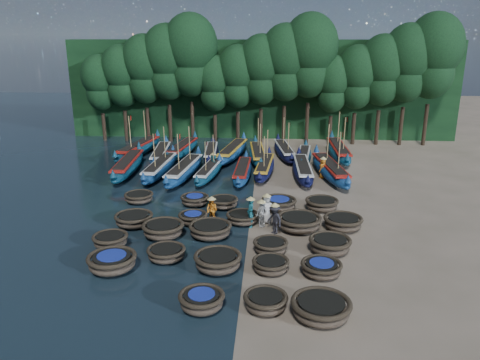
# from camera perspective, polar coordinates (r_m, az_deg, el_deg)

# --- Properties ---
(ground) EXTENTS (120.00, 120.00, 0.00)m
(ground) POSITION_cam_1_polar(r_m,az_deg,el_deg) (28.43, 1.29, -4.36)
(ground) COLOR gray
(ground) RESTS_ON ground
(foliage_wall) EXTENTS (40.00, 3.00, 10.00)m
(foliage_wall) POSITION_cam_1_polar(r_m,az_deg,el_deg) (50.21, 2.58, 11.02)
(foliage_wall) COLOR black
(foliage_wall) RESTS_ON ground
(coracle_2) EXTENTS (2.22, 2.22, 0.74)m
(coracle_2) POSITION_cam_1_polar(r_m,az_deg,el_deg) (19.18, -4.70, -14.42)
(coracle_2) COLOR brown
(coracle_2) RESTS_ON ground
(coracle_3) EXTENTS (1.91, 1.91, 0.71)m
(coracle_3) POSITION_cam_1_polar(r_m,az_deg,el_deg) (19.12, 3.13, -14.58)
(coracle_3) COLOR brown
(coracle_3) RESTS_ON ground
(coracle_4) EXTENTS (2.71, 2.71, 0.79)m
(coracle_4) POSITION_cam_1_polar(r_m,az_deg,el_deg) (18.87, 9.85, -15.14)
(coracle_4) COLOR brown
(coracle_4) RESTS_ON ground
(coracle_5) EXTENTS (2.60, 2.60, 0.82)m
(coracle_5) POSITION_cam_1_polar(r_m,az_deg,el_deg) (22.68, -15.33, -9.59)
(coracle_5) COLOR brown
(coracle_5) RESTS_ON ground
(coracle_6) EXTENTS (2.34, 2.34, 0.65)m
(coracle_6) POSITION_cam_1_polar(r_m,az_deg,el_deg) (23.20, -8.97, -8.80)
(coracle_6) COLOR brown
(coracle_6) RESTS_ON ground
(coracle_7) EXTENTS (2.74, 2.74, 0.83)m
(coracle_7) POSITION_cam_1_polar(r_m,az_deg,el_deg) (21.98, -2.72, -9.84)
(coracle_7) COLOR brown
(coracle_7) RESTS_ON ground
(coracle_8) EXTENTS (2.05, 2.05, 0.64)m
(coracle_8) POSITION_cam_1_polar(r_m,az_deg,el_deg) (21.89, 3.76, -10.30)
(coracle_8) COLOR brown
(coracle_8) RESTS_ON ground
(coracle_9) EXTENTS (2.22, 2.22, 0.67)m
(coracle_9) POSITION_cam_1_polar(r_m,az_deg,el_deg) (21.87, 9.89, -10.52)
(coracle_9) COLOR brown
(coracle_9) RESTS_ON ground
(coracle_10) EXTENTS (2.06, 2.06, 0.73)m
(coracle_10) POSITION_cam_1_polar(r_m,az_deg,el_deg) (25.04, -15.52, -7.10)
(coracle_10) COLOR brown
(coracle_10) RESTS_ON ground
(coracle_11) EXTENTS (2.29, 2.29, 0.82)m
(coracle_11) POSITION_cam_1_polar(r_m,az_deg,el_deg) (25.64, -9.35, -5.96)
(coracle_11) COLOR brown
(coracle_11) RESTS_ON ground
(coracle_12) EXTENTS (2.34, 2.34, 0.77)m
(coracle_12) POSITION_cam_1_polar(r_m,az_deg,el_deg) (25.39, -3.64, -6.06)
(coracle_12) COLOR brown
(coracle_12) RESTS_ON ground
(coracle_13) EXTENTS (2.11, 2.11, 0.68)m
(coracle_13) POSITION_cam_1_polar(r_m,az_deg,el_deg) (23.64, 3.74, -8.04)
(coracle_13) COLOR brown
(coracle_13) RESTS_ON ground
(coracle_14) EXTENTS (2.42, 2.42, 0.81)m
(coracle_14) POSITION_cam_1_polar(r_m,az_deg,el_deg) (24.02, 10.91, -7.73)
(coracle_14) COLOR brown
(coracle_14) RESTS_ON ground
(coracle_15) EXTENTS (2.55, 2.55, 0.73)m
(coracle_15) POSITION_cam_1_polar(r_m,az_deg,el_deg) (27.46, -12.81, -4.68)
(coracle_15) COLOR brown
(coracle_15) RESTS_ON ground
(coracle_16) EXTENTS (1.72, 1.72, 0.68)m
(coracle_16) POSITION_cam_1_polar(r_m,az_deg,el_deg) (27.16, -5.74, -4.62)
(coracle_16) COLOR brown
(coracle_16) RESTS_ON ground
(coracle_17) EXTENTS (2.00, 2.00, 0.65)m
(coracle_17) POSITION_cam_1_polar(r_m,az_deg,el_deg) (27.14, 0.31, -4.60)
(coracle_17) COLOR brown
(coracle_17) RESTS_ON ground
(coracle_18) EXTENTS (3.08, 3.08, 0.85)m
(coracle_18) POSITION_cam_1_polar(r_m,az_deg,el_deg) (26.41, 7.21, -5.11)
(coracle_18) COLOR brown
(coracle_18) RESTS_ON ground
(coracle_19) EXTENTS (2.65, 2.65, 0.77)m
(coracle_19) POSITION_cam_1_polar(r_m,az_deg,el_deg) (26.92, 12.44, -5.05)
(coracle_19) COLOR brown
(coracle_19) RESTS_ON ground
(coracle_20) EXTENTS (1.90, 1.90, 0.66)m
(coracle_20) POSITION_cam_1_polar(r_m,az_deg,el_deg) (31.13, -12.22, -2.07)
(coracle_20) COLOR brown
(coracle_20) RESTS_ON ground
(coracle_21) EXTENTS (1.84, 1.84, 0.66)m
(coracle_21) POSITION_cam_1_polar(r_m,az_deg,el_deg) (30.11, -5.52, -2.40)
(coracle_21) COLOR brown
(coracle_21) RESTS_ON ground
(coracle_22) EXTENTS (1.96, 1.96, 0.68)m
(coracle_22) POSITION_cam_1_polar(r_m,az_deg,el_deg) (29.51, -2.00, -2.73)
(coracle_22) COLOR brown
(coracle_22) RESTS_ON ground
(coracle_23) EXTENTS (2.27, 2.27, 0.74)m
(coracle_23) POSITION_cam_1_polar(r_m,az_deg,el_deg) (29.28, 4.75, -2.86)
(coracle_23) COLOR brown
(coracle_23) RESTS_ON ground
(coracle_24) EXTENTS (2.14, 2.14, 0.74)m
(coracle_24) POSITION_cam_1_polar(r_m,az_deg,el_deg) (29.56, 9.94, -2.88)
(coracle_24) COLOR brown
(coracle_24) RESTS_ON ground
(long_boat_1) EXTENTS (2.11, 9.00, 1.59)m
(long_boat_1) POSITION_cam_1_polar(r_m,az_deg,el_deg) (38.05, -13.52, 1.76)
(long_boat_1) COLOR navy
(long_boat_1) RESTS_ON ground
(long_boat_2) EXTENTS (1.93, 8.43, 3.59)m
(long_boat_2) POSITION_cam_1_polar(r_m,az_deg,el_deg) (37.03, -9.73, 1.51)
(long_boat_2) COLOR navy
(long_boat_2) RESTS_ON ground
(long_boat_3) EXTENTS (2.51, 8.75, 3.74)m
(long_boat_3) POSITION_cam_1_polar(r_m,az_deg,el_deg) (35.98, -6.82, 1.22)
(long_boat_3) COLOR navy
(long_boat_3) RESTS_ON ground
(long_boat_4) EXTENTS (2.13, 7.28, 3.12)m
(long_boat_4) POSITION_cam_1_polar(r_m,az_deg,el_deg) (35.89, -3.77, 1.10)
(long_boat_4) COLOR navy
(long_boat_4) RESTS_ON ground
(long_boat_5) EXTENTS (1.52, 7.62, 1.34)m
(long_boat_5) POSITION_cam_1_polar(r_m,az_deg,el_deg) (35.68, 0.29, 1.07)
(long_boat_5) COLOR navy
(long_boat_5) RESTS_ON ground
(long_boat_6) EXTENTS (2.02, 7.77, 3.31)m
(long_boat_6) POSITION_cam_1_polar(r_m,az_deg,el_deg) (36.76, 3.02, 1.56)
(long_boat_6) COLOR #0E0F34
(long_boat_6) RESTS_ON ground
(long_boat_7) EXTENTS (1.66, 8.36, 1.47)m
(long_boat_7) POSITION_cam_1_polar(r_m,az_deg,el_deg) (36.28, 7.65, 1.27)
(long_boat_7) COLOR #0E0F34
(long_boat_7) RESTS_ON ground
(long_boat_8) EXTENTS (2.98, 9.06, 3.89)m
(long_boat_8) POSITION_cam_1_polar(r_m,az_deg,el_deg) (36.41, 10.91, 1.26)
(long_boat_8) COLOR navy
(long_boat_8) RESTS_ON ground
(long_boat_9) EXTENTS (3.10, 9.01, 3.88)m
(long_boat_9) POSITION_cam_1_polar(r_m,az_deg,el_deg) (43.41, -12.26, 3.77)
(long_boat_9) COLOR navy
(long_boat_9) RESTS_ON ground
(long_boat_10) EXTENTS (2.21, 8.17, 1.44)m
(long_boat_10) POSITION_cam_1_polar(r_m,az_deg,el_deg) (41.28, -9.63, 3.13)
(long_boat_10) COLOR navy
(long_boat_10) RESTS_ON ground
(long_boat_11) EXTENTS (2.53, 8.32, 1.48)m
(long_boat_11) POSITION_cam_1_polar(r_m,az_deg,el_deg) (42.81, -7.02, 3.77)
(long_boat_11) COLOR navy
(long_boat_11) RESTS_ON ground
(long_boat_12) EXTENTS (1.84, 7.41, 1.31)m
(long_boat_12) POSITION_cam_1_polar(r_m,az_deg,el_deg) (41.46, -3.55, 3.33)
(long_boat_12) COLOR #0E0F34
(long_boat_12) RESTS_ON ground
(long_boat_13) EXTENTS (3.02, 8.75, 1.56)m
(long_boat_13) POSITION_cam_1_polar(r_m,az_deg,el_deg) (41.50, -0.88, 3.52)
(long_boat_13) COLOR navy
(long_boat_13) RESTS_ON ground
(long_boat_14) EXTENTS (2.18, 8.29, 3.53)m
(long_boat_14) POSITION_cam_1_polar(r_m,az_deg,el_deg) (40.57, 2.17, 3.13)
(long_boat_14) COLOR navy
(long_boat_14) RESTS_ON ground
(long_boat_15) EXTENTS (2.44, 7.84, 3.36)m
(long_boat_15) POSITION_cam_1_polar(r_m,az_deg,el_deg) (42.15, 5.40, 3.57)
(long_boat_15) COLOR #0E0F34
(long_boat_15) RESTS_ON ground
(long_boat_16) EXTENTS (2.10, 7.25, 1.28)m
(long_boat_16) POSITION_cam_1_polar(r_m,az_deg,el_deg) (40.54, 7.76, 2.87)
(long_boat_16) COLOR navy
(long_boat_16) RESTS_ON ground
(long_boat_17) EXTENTS (1.82, 9.21, 3.91)m
(long_boat_17) POSITION_cam_1_polar(r_m,az_deg,el_deg) (42.49, 11.91, 3.51)
(long_boat_17) COLOR navy
(long_boat_17) RESTS_ON ground
(fisherman_0) EXTENTS (0.92, 0.69, 1.92)m
(fisherman_0) POSITION_cam_1_polar(r_m,az_deg,el_deg) (27.06, 3.27, -3.45)
(fisherman_0) COLOR silver
(fisherman_0) RESTS_ON ground
(fisherman_1) EXTENTS (0.59, 0.73, 1.93)m
(fisherman_1) POSITION_cam_1_polar(r_m,az_deg,el_deg) (26.47, 1.30, -3.81)
(fisherman_1) COLOR #195F6A
(fisherman_1) RESTS_ON ground
(fisherman_2) EXTENTS (0.91, 0.85, 1.69)m
(fisherman_2) POSITION_cam_1_polar(r_m,az_deg,el_deg) (27.22, -3.46, -3.57)
(fisherman_2) COLOR orange
(fisherman_2) RESTS_ON ground
(fisherman_3) EXTENTS (1.18, 1.25, 1.90)m
(fisherman_3) POSITION_cam_1_polar(r_m,az_deg,el_deg) (25.70, 4.24, -4.70)
(fisherman_3) COLOR black
(fisherman_3) RESTS_ON ground
(fisherman_4) EXTENTS (0.81, 0.96, 1.74)m
(fisherman_4) POSITION_cam_1_polar(r_m,az_deg,el_deg) (26.56, 2.62, -4.01)
(fisherman_4) COLOR silver
(fisherman_4) RESTS_ON ground
(fisherman_5) EXTENTS (0.88, 1.49, 1.73)m
(fisherman_5) POSITION_cam_1_polar(r_m,az_deg,el_deg) (37.09, -3.25, 2.15)
(fisherman_5) COLOR #195F6A
(fisherman_5) RESTS_ON ground
(fisherman_6) EXTENTS (0.86, 0.92, 1.78)m
(fisherman_6) POSITION_cam_1_polar(r_m,az_deg,el_deg) (36.09, 10.08, 1.55)
(fisherman_6) COLOR orange
(fisherman_6) RESTS_ON ground
(tree_0) EXTENTS (3.68, 3.68, 8.68)m
(tree_0) POSITION_cam_1_polar(r_m,az_deg,el_deg) (49.67, -16.69, 11.39)
(tree_0) COLOR black
(tree_0) RESTS_ON ground
(tree_1) EXTENTS (4.09, 4.09, 9.65)m
(tree_1) POSITION_cam_1_polar(r_m,az_deg,el_deg) (48.86, -14.17, 12.30)
(tree_1) COLOR black
(tree_1) RESTS_ON ground
(tree_2) EXTENTS (4.51, 4.51, 10.63)m
(tree_2) POSITION_cam_1_polar(r_m,az_deg,el_deg) (48.16, -11.55, 13.21)
(tree_2) COLOR black
(tree_2) RESTS_ON ground
(tree_3) EXTENTS (4.92, 4.92, 11.60)m
(tree_3) POSITION_cam_1_polar(r_m,az_deg,el_deg) (47.58, -8.85, 14.12)
(tree_3) COLOR black
(tree_3) RESTS_ON ground
(tree_4) EXTENTS (5.34, 5.34, 12.58)m
(tree_4) POSITION_cam_1_polar(r_m,az_deg,el_deg) (47.10, -6.06, 15.01)
(tree_4) COLOR black
(tree_4) RESTS_ON ground
(tree_5) EXTENTS (3.68, 3.68, 8.68)m
(tree_5) POSITION_cam_1_polar(r_m,az_deg,el_deg) (46.96, -3.13, 11.77)
(tree_5) COLOR black
(tree_5) RESTS_ON ground
(tree_6) EXTENTS (4.09, 4.09, 9.65)m
(tree_6) POSITION_cam_1_polar(r_m,az_deg,el_deg) (46.68, -0.27, 12.59)
(tree_6) COLOR black
(tree_6) RESTS_ON ground
(tree_7) EXTENTS (4.51, 4.51, 10.63)m
(tree_7) POSITION_cam_1_polar(r_m,az_deg,el_deg) (46.52, 2.64, 13.39)
(tree_7) COLOR black
(tree_7) RESTS_ON ground
(tree_8) EXTENTS (4.92, 4.92, 11.60)m
(tree_8) POSITION_cam_1_polar(r_m,az_deg,el_deg) (46.48, 5.57, 14.16)
(tree_8) COLOR black
(tree_8) RESTS_ON ground
(tree_9) EXTENTS (5.34, 5.34, 12.58)m
(tree_9) POSITION_cam_1_polar(r_m,az_deg,el_deg) (46.57, 8.53, 14.90)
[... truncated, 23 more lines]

